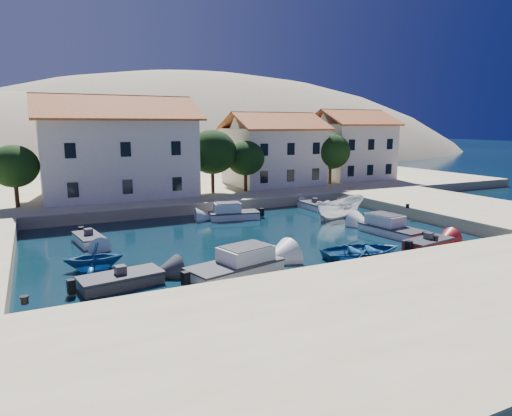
{
  "coord_description": "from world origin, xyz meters",
  "views": [
    {
      "loc": [
        -13.6,
        -18.46,
        7.96
      ],
      "look_at": [
        0.72,
        10.72,
        2.0
      ],
      "focal_mm": 32.0,
      "sensor_mm": 36.0,
      "label": 1
    }
  ],
  "objects_px": {
    "cabin_cruiser_east": "(392,228)",
    "boat_east": "(340,218)",
    "building_left": "(117,146)",
    "rowboat_south": "(362,257)",
    "building_mid": "(274,148)",
    "building_right": "(351,144)",
    "cabin_cruiser_south": "(235,266)"
  },
  "relations": [
    {
      "from": "building_left",
      "to": "building_mid",
      "type": "relative_size",
      "value": 1.4
    },
    {
      "from": "cabin_cruiser_south",
      "to": "boat_east",
      "type": "relative_size",
      "value": 1.09
    },
    {
      "from": "cabin_cruiser_east",
      "to": "boat_east",
      "type": "height_order",
      "value": "cabin_cruiser_east"
    },
    {
      "from": "rowboat_south",
      "to": "building_left",
      "type": "bearing_deg",
      "value": 29.91
    },
    {
      "from": "building_mid",
      "to": "building_right",
      "type": "height_order",
      "value": "building_right"
    },
    {
      "from": "boat_east",
      "to": "rowboat_south",
      "type": "bearing_deg",
      "value": 141.78
    },
    {
      "from": "building_right",
      "to": "boat_east",
      "type": "relative_size",
      "value": 1.8
    },
    {
      "from": "building_mid",
      "to": "cabin_cruiser_east",
      "type": "bearing_deg",
      "value": -95.91
    },
    {
      "from": "cabin_cruiser_south",
      "to": "cabin_cruiser_east",
      "type": "distance_m",
      "value": 14.22
    },
    {
      "from": "building_left",
      "to": "rowboat_south",
      "type": "bearing_deg",
      "value": -68.33
    },
    {
      "from": "building_mid",
      "to": "rowboat_south",
      "type": "distance_m",
      "value": 27.92
    },
    {
      "from": "building_right",
      "to": "boat_east",
      "type": "xyz_separation_m",
      "value": [
        -14.12,
        -17.05,
        -5.47
      ]
    },
    {
      "from": "boat_east",
      "to": "cabin_cruiser_south",
      "type": "bearing_deg",
      "value": 116.24
    },
    {
      "from": "building_mid",
      "to": "building_right",
      "type": "bearing_deg",
      "value": 4.76
    },
    {
      "from": "cabin_cruiser_south",
      "to": "building_mid",
      "type": "bearing_deg",
      "value": 43.53
    },
    {
      "from": "cabin_cruiser_south",
      "to": "rowboat_south",
      "type": "xyz_separation_m",
      "value": [
        8.25,
        -0.46,
        -0.48
      ]
    },
    {
      "from": "building_right",
      "to": "cabin_cruiser_south",
      "type": "distance_m",
      "value": 39.23
    },
    {
      "from": "rowboat_south",
      "to": "boat_east",
      "type": "bearing_deg",
      "value": -21.58
    },
    {
      "from": "building_left",
      "to": "cabin_cruiser_east",
      "type": "distance_m",
      "value": 27.27
    },
    {
      "from": "building_right",
      "to": "rowboat_south",
      "type": "distance_m",
      "value": 34.22
    },
    {
      "from": "rowboat_south",
      "to": "building_mid",
      "type": "bearing_deg",
      "value": -8.64
    },
    {
      "from": "cabin_cruiser_east",
      "to": "building_right",
      "type": "bearing_deg",
      "value": -38.39
    },
    {
      "from": "cabin_cruiser_south",
      "to": "boat_east",
      "type": "height_order",
      "value": "cabin_cruiser_south"
    },
    {
      "from": "building_left",
      "to": "building_mid",
      "type": "xyz_separation_m",
      "value": [
        18.0,
        1.0,
        -0.71
      ]
    },
    {
      "from": "cabin_cruiser_east",
      "to": "boat_east",
      "type": "relative_size",
      "value": 0.99
    },
    {
      "from": "cabin_cruiser_south",
      "to": "boat_east",
      "type": "xyz_separation_m",
      "value": [
        14.1,
        9.74,
        -0.48
      ]
    },
    {
      "from": "rowboat_south",
      "to": "cabin_cruiser_east",
      "type": "height_order",
      "value": "cabin_cruiser_east"
    },
    {
      "from": "building_left",
      "to": "boat_east",
      "type": "distance_m",
      "value": 22.67
    },
    {
      "from": "building_mid",
      "to": "rowboat_south",
      "type": "bearing_deg",
      "value": -106.88
    },
    {
      "from": "building_right",
      "to": "boat_east",
      "type": "height_order",
      "value": "building_right"
    },
    {
      "from": "building_left",
      "to": "cabin_cruiser_east",
      "type": "bearing_deg",
      "value": -54.14
    },
    {
      "from": "cabin_cruiser_south",
      "to": "cabin_cruiser_east",
      "type": "xyz_separation_m",
      "value": [
        13.87,
        3.13,
        0.0
      ]
    }
  ]
}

